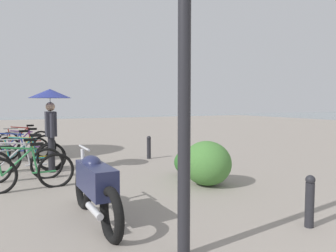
# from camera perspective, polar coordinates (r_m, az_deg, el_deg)

# --- Properties ---
(lamppost) EXTENTS (0.98, 0.28, 3.72)m
(lamppost) POSITION_cam_1_polar(r_m,az_deg,el_deg) (3.56, 2.92, 17.28)
(lamppost) COLOR #232328
(lamppost) RESTS_ON ground
(motorcycle) EXTENTS (2.17, 0.36, 1.06)m
(motorcycle) POSITION_cam_1_polar(r_m,az_deg,el_deg) (4.82, -12.73, -10.31)
(motorcycle) COLOR black
(motorcycle) RESTS_ON ground
(bicycle_green) EXTENTS (0.13, 1.77, 0.95)m
(bicycle_green) POSITION_cam_1_polar(r_m,az_deg,el_deg) (6.87, -23.52, -7.46)
(bicycle_green) COLOR black
(bicycle_green) RESTS_ON ground
(bicycle_silver) EXTENTS (0.10, 1.77, 0.95)m
(bicycle_silver) POSITION_cam_1_polar(r_m,az_deg,el_deg) (7.74, -24.45, -6.21)
(bicycle_silver) COLOR black
(bicycle_silver) RESTS_ON ground
(bicycle_teal) EXTENTS (0.42, 1.74, 0.95)m
(bicycle_teal) POSITION_cam_1_polar(r_m,az_deg,el_deg) (8.70, -23.32, -5.07)
(bicycle_teal) COLOR black
(bicycle_teal) RESTS_ON ground
(bicycle_yellow) EXTENTS (0.18, 1.77, 0.95)m
(bicycle_yellow) POSITION_cam_1_polar(r_m,az_deg,el_deg) (8.85, -23.44, -4.92)
(bicycle_yellow) COLOR black
(bicycle_yellow) RESTS_ON ground
(bicycle_blue) EXTENTS (0.29, 1.76, 0.95)m
(bicycle_blue) POSITION_cam_1_polar(r_m,az_deg,el_deg) (10.09, -25.02, -3.90)
(bicycle_blue) COLOR black
(bicycle_blue) RESTS_ON ground
(bicycle_purple) EXTENTS (0.22, 1.77, 0.95)m
(bicycle_purple) POSITION_cam_1_polar(r_m,az_deg,el_deg) (10.82, -23.64, -3.34)
(bicycle_purple) COLOR black
(bicycle_purple) RESTS_ON ground
(bicycle_red) EXTENTS (0.11, 1.77, 0.95)m
(bicycle_red) POSITION_cam_1_polar(r_m,az_deg,el_deg) (12.50, -23.88, -2.38)
(bicycle_red) COLOR black
(bicycle_red) RESTS_ON ground
(pedestrian) EXTENTS (1.00, 1.00, 2.03)m
(pedestrian) POSITION_cam_1_polar(r_m,az_deg,el_deg) (8.40, -20.02, 3.23)
(pedestrian) COLOR black
(pedestrian) RESTS_ON ground
(bollard_near) EXTENTS (0.13, 0.13, 0.72)m
(bollard_near) POSITION_cam_1_polar(r_m,az_deg,el_deg) (4.90, 23.69, -11.85)
(bollard_near) COLOR #232328
(bollard_near) RESTS_ON ground
(bollard_mid) EXTENTS (0.13, 0.13, 0.70)m
(bollard_mid) POSITION_cam_1_polar(r_m,az_deg,el_deg) (9.84, -3.39, -3.67)
(bollard_mid) COLOR #232328
(bollard_mid) RESTS_ON ground
(shrub_low) EXTENTS (1.07, 0.97, 0.91)m
(shrub_low) POSITION_cam_1_polar(r_m,az_deg,el_deg) (6.74, 6.87, -6.51)
(shrub_low) COLOR #477F38
(shrub_low) RESTS_ON ground
(shrub_round) EXTENTS (0.71, 0.64, 0.60)m
(shrub_round) POSITION_cam_1_polar(r_m,az_deg,el_deg) (7.60, 3.57, -6.45)
(shrub_round) COLOR #2D6628
(shrub_round) RESTS_ON ground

